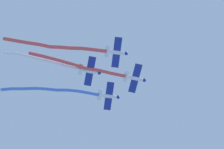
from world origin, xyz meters
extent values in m
ellipsoid|color=silver|center=(-1.79, 5.12, 85.14)|extent=(2.91, 5.45, 1.11)
sphere|color=navy|center=(-0.89, 7.54, 85.14)|extent=(1.21, 1.21, 0.94)
ellipsoid|color=#1E2847|center=(-1.55, 5.75, 85.55)|extent=(1.16, 1.52, 0.59)
cube|color=navy|center=(-1.72, 5.29, 84.99)|extent=(8.01, 4.46, 0.15)
cube|color=silver|center=(-2.58, 2.99, 85.24)|extent=(3.24, 2.03, 0.12)
cube|color=navy|center=(-2.54, 3.09, 85.81)|extent=(0.56, 1.20, 1.52)
cylinder|color=#DB4C4C|center=(-3.33, 1.06, 85.13)|extent=(2.06, 3.37, 1.02)
cylinder|color=#DB4C4C|center=(-4.37, -2.00, 84.99)|extent=(1.96, 3.31, 1.47)
cylinder|color=#DB4C4C|center=(-5.49, -5.11, 84.69)|extent=(2.28, 3.50, 1.20)
cylinder|color=#DB4C4C|center=(-6.61, -8.36, 84.57)|extent=(1.70, 3.54, 0.87)
cylinder|color=#DB4C4C|center=(-7.60, -11.77, 84.68)|extent=(2.09, 3.75, 1.24)
cylinder|color=#DB4C4C|center=(-8.74, -15.23, 84.91)|extent=(2.11, 3.71, 1.20)
cylinder|color=#DB4C4C|center=(-9.95, -18.69, 85.01)|extent=(2.06, 3.78, 0.87)
sphere|color=#DB4C4C|center=(-2.73, 2.59, 85.08)|extent=(0.85, 0.85, 0.85)
sphere|color=#DB4C4C|center=(-3.92, -0.47, 85.18)|extent=(0.85, 0.85, 0.85)
sphere|color=#DB4C4C|center=(-4.81, -3.53, 84.81)|extent=(0.85, 0.85, 0.85)
sphere|color=#DB4C4C|center=(-6.18, -6.69, 84.57)|extent=(0.85, 0.85, 0.85)
sphere|color=#DB4C4C|center=(-7.04, -10.02, 84.56)|extent=(0.85, 0.85, 0.85)
sphere|color=#DB4C4C|center=(-8.16, -13.51, 84.80)|extent=(0.85, 0.85, 0.85)
sphere|color=#DB4C4C|center=(-9.33, -16.94, 85.02)|extent=(0.85, 0.85, 0.85)
sphere|color=#DB4C4C|center=(-10.58, -20.44, 85.01)|extent=(0.85, 0.85, 0.85)
ellipsoid|color=silver|center=(-9.48, 2.07, 84.74)|extent=(3.34, 5.35, 1.11)
sphere|color=navy|center=(-8.36, 4.39, 84.74)|extent=(1.25, 1.25, 0.94)
ellipsoid|color=#1E2847|center=(-9.19, 2.68, 85.15)|extent=(1.25, 1.54, 0.59)
cube|color=navy|center=(-9.40, 2.23, 84.59)|extent=(7.88, 5.07, 0.15)
cube|color=silver|center=(-10.47, 0.02, 84.84)|extent=(3.21, 2.26, 0.12)
cube|color=navy|center=(-10.42, 0.12, 85.41)|extent=(0.67, 1.17, 1.52)
cylinder|color=#4C75DB|center=(-11.23, -1.59, 84.90)|extent=(2.11, 2.81, 1.47)
cylinder|color=#4C75DB|center=(-12.33, -3.94, 85.26)|extent=(1.96, 2.60, 1.23)
cylinder|color=#4C75DB|center=(-13.49, -6.33, 85.37)|extent=(2.04, 2.91, 0.89)
cylinder|color=#4C75DB|center=(-14.94, -8.75, 85.46)|extent=(2.37, 2.76, 1.12)
cylinder|color=#4C75DB|center=(-16.50, -11.24, 85.77)|extent=(2.41, 3.11, 1.35)
cylinder|color=#4C75DB|center=(-17.87, -13.66, 85.92)|extent=(1.96, 2.53, 0.95)
cylinder|color=#4C75DB|center=(-19.42, -16.08, 85.85)|extent=(2.57, 3.17, 0.86)
cylinder|color=#4C75DB|center=(-21.19, -18.61, 85.97)|extent=(2.44, 2.83, 1.19)
cylinder|color=#4C75DB|center=(-22.91, -20.89, 86.19)|extent=(2.48, 2.70, 1.00)
sphere|color=#4C75DB|center=(-10.66, -0.37, 84.68)|extent=(0.81, 0.81, 0.81)
sphere|color=#4C75DB|center=(-11.80, -2.81, 85.13)|extent=(0.81, 0.81, 0.81)
sphere|color=#4C75DB|center=(-12.85, -5.06, 85.40)|extent=(0.81, 0.81, 0.81)
sphere|color=#4C75DB|center=(-14.14, -7.61, 85.34)|extent=(0.81, 0.81, 0.81)
sphere|color=#4C75DB|center=(-15.74, -9.90, 85.57)|extent=(0.81, 0.81, 0.81)
sphere|color=#4C75DB|center=(-17.27, -12.59, 85.96)|extent=(0.81, 0.81, 0.81)
sphere|color=#4C75DB|center=(-18.47, -14.72, 85.87)|extent=(0.81, 0.81, 0.81)
sphere|color=#4C75DB|center=(-20.36, -17.43, 85.83)|extent=(0.81, 0.81, 0.81)
sphere|color=#4C75DB|center=(-22.02, -19.80, 86.11)|extent=(0.81, 0.81, 0.81)
sphere|color=#4C75DB|center=(-23.81, -21.98, 86.26)|extent=(0.81, 0.81, 0.81)
ellipsoid|color=silver|center=(1.27, -2.57, 85.44)|extent=(3.39, 5.33, 1.11)
sphere|color=navy|center=(2.41, -0.26, 85.44)|extent=(1.26, 1.26, 0.94)
ellipsoid|color=#1E2847|center=(1.57, -1.97, 85.85)|extent=(1.26, 1.54, 0.59)
cube|color=navy|center=(1.35, -2.41, 85.29)|extent=(7.86, 5.15, 0.15)
cube|color=silver|center=(0.26, -4.61, 85.54)|extent=(3.21, 2.29, 0.12)
cube|color=navy|center=(0.30, -4.51, 86.11)|extent=(0.68, 1.17, 1.52)
cylinder|color=#DB4C4C|center=(-0.56, -6.26, 85.41)|extent=(2.10, 2.92, 1.00)
cylinder|color=#DB4C4C|center=(-1.84, -8.84, 85.46)|extent=(2.16, 3.04, 0.98)
cylinder|color=#DB4C4C|center=(-3.23, -11.38, 85.41)|extent=(2.31, 2.91, 1.10)
cylinder|color=#DB4C4C|center=(-4.67, -13.78, 85.57)|extent=(2.42, 2.83, 1.52)
cylinder|color=#DB4C4C|center=(-6.04, -16.07, 85.81)|extent=(2.11, 2.68, 0.98)
cylinder|color=#DB4C4C|center=(-7.15, -18.42, 85.84)|extent=(1.79, 2.80, 0.93)
cylinder|color=#DB4C4C|center=(-8.25, -21.08, 85.85)|extent=(2.10, 3.19, 0.90)
cylinder|color=#DB4C4C|center=(-9.44, -23.63, 86.03)|extent=(2.13, 2.69, 1.47)
cylinder|color=#DB4C4C|center=(-10.54, -26.19, 86.13)|extent=(2.08, 3.18, 1.16)
sphere|color=#DB4C4C|center=(0.06, -5.00, 85.38)|extent=(0.90, 0.90, 0.90)
sphere|color=#DB4C4C|center=(-1.18, -7.52, 85.43)|extent=(0.90, 0.90, 0.90)
sphere|color=#DB4C4C|center=(-2.50, -10.16, 85.48)|extent=(0.90, 0.90, 0.90)
sphere|color=#DB4C4C|center=(-3.96, -12.61, 85.35)|extent=(0.90, 0.90, 0.90)
sphere|color=#DB4C4C|center=(-5.39, -14.96, 85.78)|extent=(0.90, 0.90, 0.90)
sphere|color=#DB4C4C|center=(-6.69, -17.18, 85.84)|extent=(0.90, 0.90, 0.90)
sphere|color=#DB4C4C|center=(-7.61, -19.67, 85.85)|extent=(0.90, 0.90, 0.90)
sphere|color=#DB4C4C|center=(-8.89, -22.49, 85.85)|extent=(0.90, 0.90, 0.90)
sphere|color=#DB4C4C|center=(-9.98, -24.77, 86.20)|extent=(0.90, 0.90, 0.90)
sphere|color=#DB4C4C|center=(-11.11, -27.62, 86.05)|extent=(0.90, 0.90, 0.90)
ellipsoid|color=silver|center=(-6.43, -5.63, 84.94)|extent=(3.05, 5.43, 1.11)
sphere|color=navy|center=(-5.46, -3.24, 84.94)|extent=(1.22, 1.22, 0.94)
ellipsoid|color=#1E2847|center=(-6.18, -5.00, 85.35)|extent=(1.19, 1.53, 0.59)
cube|color=navy|center=(-6.36, -5.46, 84.79)|extent=(7.98, 4.65, 0.15)
cube|color=silver|center=(-7.28, -7.73, 85.04)|extent=(3.23, 2.11, 0.12)
cube|color=navy|center=(-7.24, -7.63, 85.61)|extent=(0.60, 1.19, 1.52)
cylinder|color=white|center=(-8.03, -9.67, 85.07)|extent=(2.05, 3.35, 1.30)
cylinder|color=white|center=(-9.20, -12.78, 85.65)|extent=(2.13, 3.44, 1.74)
cylinder|color=white|center=(-10.39, -15.80, 86.23)|extent=(2.08, 3.19, 1.29)
cylinder|color=white|center=(-11.59, -18.80, 86.69)|extent=(2.08, 3.38, 1.48)
cylinder|color=white|center=(-12.80, -21.88, 87.15)|extent=(2.11, 3.34, 1.26)
cylinder|color=white|center=(-14.22, -24.75, 87.43)|extent=(2.30, 3.07, 1.00)
sphere|color=white|center=(-7.44, -8.13, 84.88)|extent=(0.73, 0.73, 0.73)
sphere|color=white|center=(-8.62, -11.21, 85.27)|extent=(0.73, 0.73, 0.73)
sphere|color=white|center=(-9.78, -14.36, 86.03)|extent=(0.73, 0.73, 0.73)
sphere|color=white|center=(-11.01, -17.25, 86.43)|extent=(0.73, 0.73, 0.73)
sphere|color=white|center=(-12.17, -20.35, 86.96)|extent=(0.73, 0.73, 0.73)
sphere|color=white|center=(-13.43, -23.40, 87.33)|extent=(0.73, 0.73, 0.73)
sphere|color=white|center=(-15.01, -26.10, 87.53)|extent=(0.73, 0.73, 0.73)
camera|label=1|loc=(19.01, -15.35, 5.78)|focal=52.87mm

